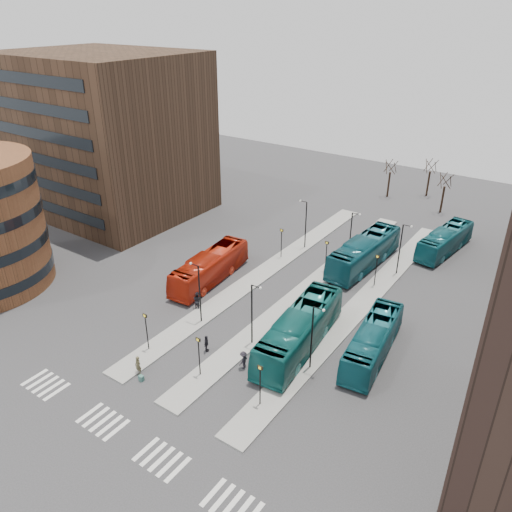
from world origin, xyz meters
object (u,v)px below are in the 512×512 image
Objects in this scene: suitcase at (141,378)px; teal_bus_b at (364,252)px; teal_bus_c at (373,341)px; teal_bus_d at (445,241)px; commuter_c at (243,360)px; commuter_b at (206,344)px; commuter_a at (197,300)px; teal_bus_a at (300,330)px; red_bus at (210,267)px; traveller at (138,365)px.

teal_bus_b reaches higher than suitcase.
teal_bus_c is 0.99× the size of teal_bus_d.
teal_bus_c is at bearing 131.30° from commuter_c.
teal_bus_d is 34.00m from commuter_b.
suitcase is at bearing 138.46° from commuter_b.
teal_bus_c reaches higher than commuter_a.
teal_bus_a reaches higher than commuter_c.
suitcase is 0.04× the size of red_bus.
red_bus reaches higher than traveller.
teal_bus_d is 6.95× the size of commuter_b.
teal_bus_b is 6.97× the size of commuter_a.
suitcase is at bearing -46.45° from commuter_c.
red_bus is 1.07× the size of teal_bus_d.
red_bus reaches higher than teal_bus_d.
commuter_a is at bearing 22.90° from commuter_b.
red_bus is at bearing -130.69° from teal_bus_b.
teal_bus_a is 1.18× the size of teal_bus_d.
traveller reaches higher than suitcase.
teal_bus_d is 40.13m from traveller.
commuter_b is 4.03m from commuter_c.
teal_bus_b is (6.56, 28.96, 1.57)m from suitcase.
teal_bus_a is at bearing -92.60° from teal_bus_d.
teal_bus_b is at bearing 89.72° from teal_bus_a.
teal_bus_b reaches higher than traveller.
teal_bus_d reaches higher than commuter_b.
teal_bus_a is 27.32m from teal_bus_d.
teal_bus_d is 6.77× the size of commuter_c.
commuter_a reaches higher than suitcase.
red_bus is 5.78m from commuter_a.
teal_bus_b is at bearing 77.85° from traveller.
traveller is at bearing -101.21° from teal_bus_b.
traveller is 10.71m from commuter_a.
red_bus is 0.90× the size of teal_bus_a.
teal_bus_a is 17.82m from teal_bus_b.
teal_bus_c is at bearing 44.21° from traveller.
red_bus reaches higher than commuter_a.
teal_bus_c is 11.31m from commuter_c.
traveller is (-0.83, 0.51, 0.60)m from suitcase.
teal_bus_a reaches higher than teal_bus_d.
teal_bus_b is at bearing -117.10° from commuter_a.
teal_bus_c is at bearing -80.16° from teal_bus_d.
red_bus is 0.91× the size of teal_bus_b.
red_bus is 15.50m from commuter_c.
commuter_c is (-0.66, -22.90, -1.00)m from teal_bus_b.
teal_bus_a is 7.79× the size of traveller.
commuter_b is at bearing 138.99° from commuter_a.
red_bus is 6.35× the size of commuter_a.
suitcase is 0.29× the size of traveller.
traveller is at bearing -136.27° from teal_bus_a.
suitcase is at bearing -101.37° from teal_bus_d.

